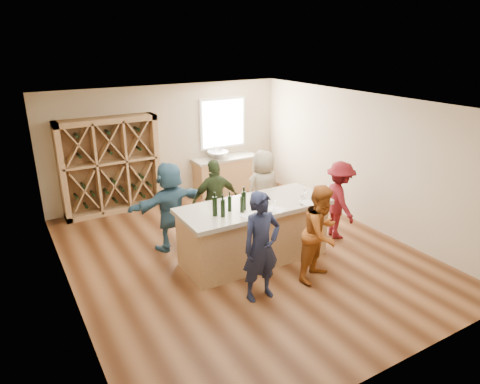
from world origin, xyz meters
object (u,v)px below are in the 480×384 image
wine_rack (110,166)px  person_server (339,200)px  wine_bottle_d (242,204)px  wine_bottle_e (244,201)px  wine_bottle_a (215,206)px  sink (218,155)px  wine_bottle_c (230,204)px  person_near_left (261,247)px  wine_bottle_b (223,208)px  person_far_left (170,206)px  person_far_mid (215,200)px  person_near_right (321,233)px  person_far_right (263,190)px  tasting_counter_base (254,234)px

wine_rack → person_server: bearing=-45.6°
wine_bottle_d → wine_bottle_e: bearing=43.9°
wine_bottle_a → wine_bottle_e: same height
sink → wine_bottle_a: size_ratio=1.63×
wine_bottle_c → person_near_left: (-0.03, -1.03, -0.34)m
wine_bottle_b → person_far_left: bearing=104.9°
wine_bottle_a → person_far_mid: 1.44m
wine_rack → person_near_right: (2.21, -4.67, -0.28)m
wine_bottle_c → person_server: 2.53m
person_far_right → person_near_left: bearing=52.5°
person_far_left → person_server: bearing=146.2°
wine_bottle_e → person_server: (2.25, 0.05, -0.45)m
person_near_right → person_far_mid: size_ratio=1.00×
tasting_counter_base → wine_bottle_e: bearing=-157.2°
person_near_left → wine_bottle_a: bearing=106.1°
wine_bottle_b → person_far_right: (1.63, 1.27, -0.38)m
wine_bottle_e → person_server: person_server is taller
wine_bottle_e → person_far_left: 1.61m
person_near_right → wine_bottle_d: bearing=115.9°
wine_bottle_a → person_near_right: 1.80m
wine_rack → wine_bottle_e: wine_rack is taller
person_far_mid → person_far_left: (-0.91, 0.09, 0.03)m
wine_bottle_a → person_far_right: person_far_right is taller
person_near_right → person_server: bearing=16.0°
wine_bottle_a → person_far_left: person_far_left is taller
wine_rack → person_server: (3.56, -3.64, -0.31)m
person_server → wine_bottle_b: bearing=109.8°
wine_bottle_d → person_near_left: (-0.19, -0.89, -0.34)m
wine_bottle_a → wine_bottle_b: wine_bottle_a is taller
person_near_left → person_far_right: (1.45, 2.15, -0.03)m
person_far_mid → person_far_right: (1.09, -0.05, 0.03)m
sink → person_server: (0.86, -3.57, -0.22)m
tasting_counter_base → wine_bottle_d: (-0.37, -0.20, 0.72)m
person_server → person_far_right: bearing=60.3°
wine_bottle_e → person_far_left: size_ratio=0.19×
sink → person_far_mid: bearing=-118.6°
wine_rack → sink: (2.70, -0.07, -0.09)m
sink → person_far_mid: (-1.30, -2.39, -0.19)m
tasting_counter_base → wine_bottle_c: bearing=-173.5°
wine_bottle_e → wine_bottle_b: bearing=-168.8°
wine_bottle_e → person_near_left: person_near_left is taller
person_far_mid → person_far_right: 1.09m
person_far_left → sink: bearing=-145.3°
wine_bottle_b → person_server: size_ratio=0.19×
sink → wine_bottle_d: wine_bottle_d is taller
person_far_mid → person_far_left: person_far_left is taller
wine_rack → wine_bottle_d: 3.97m
wine_bottle_a → wine_bottle_d: bearing=-10.9°
wine_bottle_a → person_far_right: (1.72, 1.17, -0.40)m
wine_bottle_b → person_near_left: 0.97m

